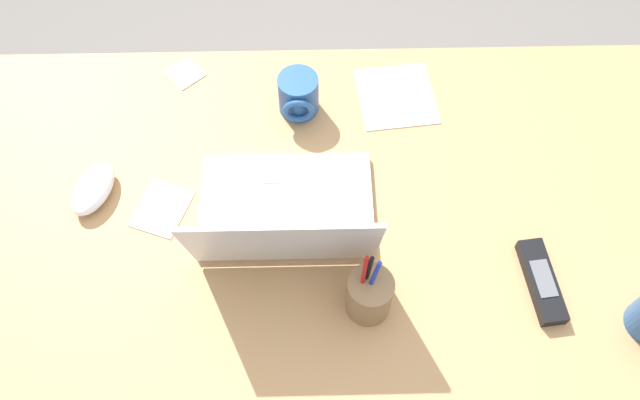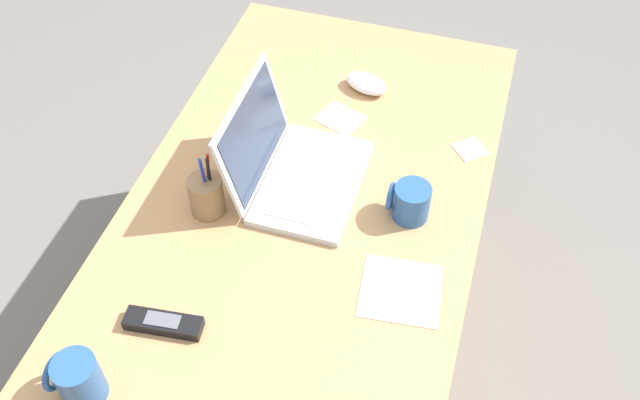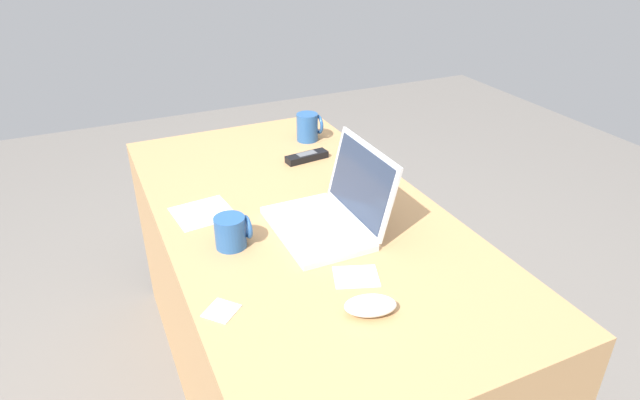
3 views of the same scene
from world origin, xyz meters
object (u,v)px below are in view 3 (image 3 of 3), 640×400
at_px(coffee_mug_tall, 308,127).
at_px(pen_holder, 356,181).
at_px(laptop, 332,212).
at_px(coffee_mug_white, 232,232).
at_px(cordless_phone, 307,157).
at_px(computer_mouse, 370,306).

bearing_deg(coffee_mug_tall, pen_holder, -5.65).
relative_size(laptop, coffee_mug_tall, 3.07).
bearing_deg(coffee_mug_white, pen_holder, 105.09).
height_order(cordless_phone, pen_holder, pen_holder).
bearing_deg(coffee_mug_white, laptop, 85.02).
relative_size(coffee_mug_tall, pen_holder, 0.62).
bearing_deg(computer_mouse, cordless_phone, -175.63).
bearing_deg(laptop, coffee_mug_tall, 162.08).
distance_m(laptop, pen_holder, 0.20).
distance_m(coffee_mug_tall, cordless_phone, 0.19).
bearing_deg(pen_holder, computer_mouse, -24.83).
distance_m(computer_mouse, pen_holder, 0.55).
height_order(coffee_mug_tall, pen_holder, pen_holder).
xyz_separation_m(laptop, cordless_phone, (-0.44, 0.12, -0.03)).
bearing_deg(pen_holder, coffee_mug_white, -74.91).
height_order(computer_mouse, pen_holder, pen_holder).
xyz_separation_m(laptop, pen_holder, (-0.14, 0.15, 0.00)).
relative_size(cordless_phone, pen_holder, 0.93).
height_order(computer_mouse, coffee_mug_white, coffee_mug_white).
distance_m(laptop, cordless_phone, 0.46).
distance_m(cordless_phone, pen_holder, 0.31).
bearing_deg(laptop, pen_holder, 132.75).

